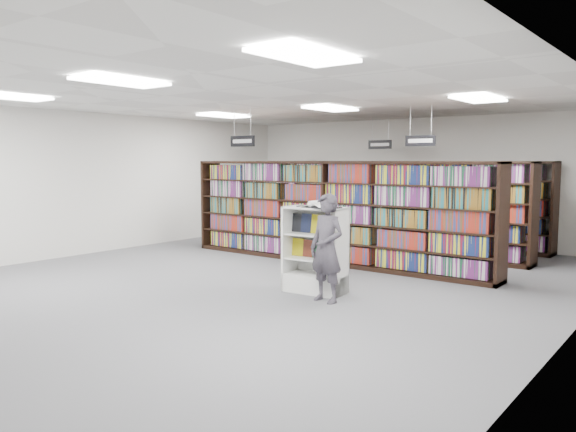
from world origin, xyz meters
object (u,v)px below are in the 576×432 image
Objects in this scene: open_book at (319,205)px; shopper at (327,248)px; endcap_display at (316,263)px; bookshelf_row_near at (330,212)px.

open_book is 0.45× the size of shopper.
shopper is (0.49, -0.42, 0.34)m from endcap_display.
shopper is at bearing -45.76° from endcap_display.
bookshelf_row_near is at bearing 113.77° from endcap_display.
endcap_display is 0.95m from open_book.
endcap_display is at bearing 156.14° from open_book.
endcap_display is 0.85× the size of shopper.
shopper reaches higher than endcap_display.
shopper is (0.39, -0.35, -0.60)m from open_book.
bookshelf_row_near is 9.48× the size of open_book.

